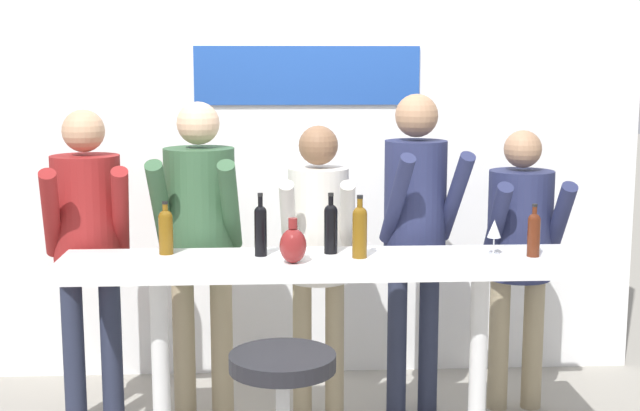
{
  "coord_description": "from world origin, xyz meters",
  "views": [
    {
      "loc": [
        -0.23,
        -4.29,
        1.99
      ],
      "look_at": [
        0.0,
        0.08,
        1.29
      ],
      "focal_mm": 50.0,
      "sensor_mm": 36.0,
      "label": 1
    }
  ],
  "objects_px": {
    "person_left": "(200,227)",
    "wine_bottle_3": "(331,226)",
    "wine_bottle_1": "(534,232)",
    "decorative_vase": "(293,245)",
    "person_center_right": "(520,240)",
    "tasting_table": "(321,290)",
    "wine_bottle_0": "(166,230)",
    "person_center": "(416,217)",
    "bar_stool": "(283,410)",
    "person_center_left": "(318,239)",
    "person_far_left": "(88,233)",
    "wine_glass_0": "(494,230)",
    "wine_bottle_4": "(261,228)",
    "wine_bottle_2": "(360,229)"
  },
  "relations": [
    {
      "from": "person_left",
      "to": "wine_glass_0",
      "type": "distance_m",
      "value": 1.58
    },
    {
      "from": "bar_stool",
      "to": "person_center_left",
      "type": "relative_size",
      "value": 0.47
    },
    {
      "from": "person_center",
      "to": "wine_glass_0",
      "type": "relative_size",
      "value": 10.3
    },
    {
      "from": "bar_stool",
      "to": "person_far_left",
      "type": "bearing_deg",
      "value": 131.87
    },
    {
      "from": "wine_bottle_0",
      "to": "person_left",
      "type": "bearing_deg",
      "value": 70.12
    },
    {
      "from": "tasting_table",
      "to": "wine_bottle_0",
      "type": "height_order",
      "value": "wine_bottle_0"
    },
    {
      "from": "person_left",
      "to": "person_center_right",
      "type": "bearing_deg",
      "value": 5.29
    },
    {
      "from": "decorative_vase",
      "to": "person_left",
      "type": "bearing_deg",
      "value": 128.46
    },
    {
      "from": "tasting_table",
      "to": "person_center_right",
      "type": "height_order",
      "value": "person_center_right"
    },
    {
      "from": "person_center",
      "to": "decorative_vase",
      "type": "bearing_deg",
      "value": -148.36
    },
    {
      "from": "person_center_left",
      "to": "wine_bottle_2",
      "type": "xyz_separation_m",
      "value": [
        0.18,
        -0.5,
        0.15
      ]
    },
    {
      "from": "tasting_table",
      "to": "wine_bottle_3",
      "type": "relative_size",
      "value": 8.37
    },
    {
      "from": "wine_bottle_2",
      "to": "decorative_vase",
      "type": "distance_m",
      "value": 0.35
    },
    {
      "from": "person_center",
      "to": "wine_bottle_4",
      "type": "relative_size",
      "value": 5.75
    },
    {
      "from": "person_left",
      "to": "wine_bottle_0",
      "type": "relative_size",
      "value": 6.62
    },
    {
      "from": "wine_glass_0",
      "to": "wine_bottle_0",
      "type": "bearing_deg",
      "value": 176.7
    },
    {
      "from": "person_center_left",
      "to": "wine_glass_0",
      "type": "xyz_separation_m",
      "value": [
        0.86,
        -0.47,
        0.13
      ]
    },
    {
      "from": "person_center_left",
      "to": "wine_bottle_0",
      "type": "relative_size",
      "value": 6.14
    },
    {
      "from": "wine_bottle_4",
      "to": "wine_bottle_3",
      "type": "bearing_deg",
      "value": 6.66
    },
    {
      "from": "tasting_table",
      "to": "wine_bottle_0",
      "type": "distance_m",
      "value": 0.84
    },
    {
      "from": "wine_bottle_4",
      "to": "tasting_table",
      "type": "bearing_deg",
      "value": -13.33
    },
    {
      "from": "tasting_table",
      "to": "person_far_left",
      "type": "bearing_deg",
      "value": 158.29
    },
    {
      "from": "person_left",
      "to": "wine_bottle_1",
      "type": "bearing_deg",
      "value": -14.12
    },
    {
      "from": "wine_bottle_4",
      "to": "person_center",
      "type": "bearing_deg",
      "value": 28.61
    },
    {
      "from": "bar_stool",
      "to": "person_far_left",
      "type": "distance_m",
      "value": 1.65
    },
    {
      "from": "tasting_table",
      "to": "decorative_vase",
      "type": "relative_size",
      "value": 11.74
    },
    {
      "from": "bar_stool",
      "to": "wine_glass_0",
      "type": "xyz_separation_m",
      "value": [
        1.07,
        0.71,
        0.64
      ]
    },
    {
      "from": "person_far_left",
      "to": "wine_bottle_2",
      "type": "distance_m",
      "value": 1.51
    },
    {
      "from": "wine_bottle_2",
      "to": "wine_bottle_4",
      "type": "height_order",
      "value": "wine_bottle_4"
    },
    {
      "from": "wine_bottle_2",
      "to": "wine_bottle_3",
      "type": "xyz_separation_m",
      "value": [
        -0.14,
        0.11,
        -0.0
      ]
    },
    {
      "from": "person_center_right",
      "to": "wine_bottle_2",
      "type": "height_order",
      "value": "person_center_right"
    },
    {
      "from": "person_far_left",
      "to": "wine_bottle_1",
      "type": "distance_m",
      "value": 2.35
    },
    {
      "from": "person_center",
      "to": "person_center_right",
      "type": "relative_size",
      "value": 1.13
    },
    {
      "from": "person_center_left",
      "to": "decorative_vase",
      "type": "distance_m",
      "value": 0.63
    },
    {
      "from": "person_center",
      "to": "wine_bottle_0",
      "type": "xyz_separation_m",
      "value": [
        -1.33,
        -0.4,
        0.02
      ]
    },
    {
      "from": "person_left",
      "to": "wine_bottle_3",
      "type": "distance_m",
      "value": 0.81
    },
    {
      "from": "wine_bottle_1",
      "to": "wine_bottle_0",
      "type": "bearing_deg",
      "value": 175.21
    },
    {
      "from": "bar_stool",
      "to": "person_center",
      "type": "xyz_separation_m",
      "value": [
        0.75,
        1.2,
        0.62
      ]
    },
    {
      "from": "person_center_left",
      "to": "person_center_right",
      "type": "height_order",
      "value": "person_center_left"
    },
    {
      "from": "person_center",
      "to": "wine_bottle_0",
      "type": "relative_size",
      "value": 6.77
    },
    {
      "from": "wine_bottle_2",
      "to": "person_far_left",
      "type": "bearing_deg",
      "value": 161.06
    },
    {
      "from": "person_far_left",
      "to": "person_center",
      "type": "xyz_separation_m",
      "value": [
        1.79,
        0.04,
        0.06
      ]
    },
    {
      "from": "person_far_left",
      "to": "wine_glass_0",
      "type": "bearing_deg",
      "value": -22.48
    },
    {
      "from": "decorative_vase",
      "to": "person_center_right",
      "type": "bearing_deg",
      "value": 27.5
    },
    {
      "from": "person_far_left",
      "to": "wine_bottle_0",
      "type": "relative_size",
      "value": 6.48
    },
    {
      "from": "person_center",
      "to": "person_center_right",
      "type": "height_order",
      "value": "person_center"
    },
    {
      "from": "person_left",
      "to": "decorative_vase",
      "type": "xyz_separation_m",
      "value": [
        0.49,
        -0.62,
        0.02
      ]
    },
    {
      "from": "wine_bottle_1",
      "to": "wine_glass_0",
      "type": "distance_m",
      "value": 0.19
    },
    {
      "from": "wine_bottle_4",
      "to": "person_far_left",
      "type": "bearing_deg",
      "value": 155.82
    },
    {
      "from": "wine_bottle_0",
      "to": "person_far_left",
      "type": "bearing_deg",
      "value": 142.43
    }
  ]
}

